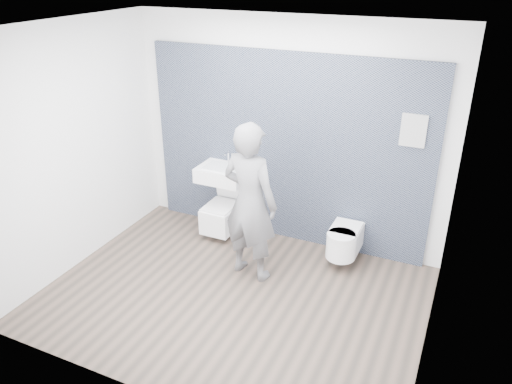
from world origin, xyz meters
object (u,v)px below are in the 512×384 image
at_px(toilet_square, 222,215).
at_px(visitor, 250,202).
at_px(washbasin, 223,173).
at_px(toilet_rounded, 344,241).

distance_m(toilet_square, visitor, 1.19).
relative_size(toilet_square, visitor, 0.41).
distance_m(washbasin, toilet_square, 0.58).
relative_size(washbasin, toilet_square, 0.81).
distance_m(washbasin, visitor, 1.03).
height_order(washbasin, toilet_square, washbasin).
height_order(toilet_square, visitor, visitor).
bearing_deg(washbasin, visitor, -44.92).
bearing_deg(toilet_rounded, visitor, -144.38).
relative_size(toilet_rounded, visitor, 0.32).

